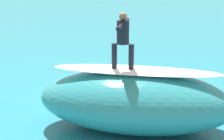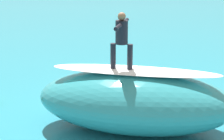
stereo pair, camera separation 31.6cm
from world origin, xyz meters
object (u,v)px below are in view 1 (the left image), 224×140
surfboard_paddling (104,93)px  surfboard_riding (123,70)px  surfer_paddling (101,89)px  surfer_riding (123,36)px

surfboard_paddling → surfboard_riding: bearing=-121.1°
surfboard_riding → surfer_paddling: 3.53m
surfer_riding → surfboard_paddling: (0.97, -3.01, -2.89)m
surfboard_riding → surfer_paddling: size_ratio=1.34×
surfer_paddling → surfboard_paddling: bearing=0.0°
surfboard_paddling → surfer_paddling: size_ratio=1.79×
surfer_riding → surfer_paddling: (1.05, -2.91, -2.72)m
surfer_riding → surfboard_paddling: bearing=-66.3°
surfboard_riding → surfer_paddling: bearing=-64.3°
surfboard_riding → surfer_riding: (0.00, 0.00, 1.03)m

